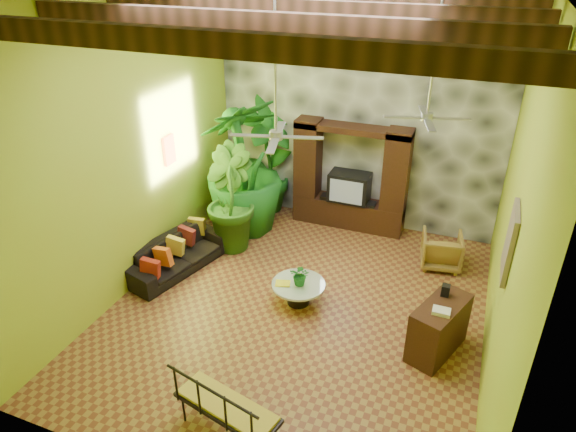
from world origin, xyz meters
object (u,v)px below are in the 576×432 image
at_px(sofa, 176,254).
at_px(iron_bench, 224,407).
at_px(side_console, 439,328).
at_px(entertainment_center, 350,185).
at_px(ceiling_fan_front, 276,121).
at_px(ceiling_fan_back, 429,103).
at_px(tall_plant_a, 268,156).
at_px(tall_plant_c, 243,167).
at_px(wicker_armchair, 441,250).
at_px(tall_plant_b, 228,199).
at_px(coffee_table, 298,290).

distance_m(sofa, iron_bench, 4.04).
bearing_deg(side_console, entertainment_center, 145.45).
relative_size(ceiling_fan_front, iron_bench, 1.27).
bearing_deg(ceiling_fan_front, ceiling_fan_back, 41.63).
bearing_deg(sofa, tall_plant_a, 1.77).
xyz_separation_m(ceiling_fan_back, iron_bench, (-1.54, -3.97, -2.86)).
bearing_deg(ceiling_fan_back, side_console, -62.92).
distance_m(ceiling_fan_front, tall_plant_c, 3.74).
distance_m(wicker_armchair, tall_plant_a, 4.21).
bearing_deg(tall_plant_a, ceiling_fan_back, -29.16).
distance_m(entertainment_center, wicker_armchair, 2.36).
relative_size(wicker_armchair, tall_plant_a, 0.28).
relative_size(ceiling_fan_back, tall_plant_c, 0.65).
height_order(ceiling_fan_front, iron_bench, ceiling_fan_front).
height_order(tall_plant_a, iron_bench, tall_plant_a).
bearing_deg(wicker_armchair, side_console, 85.74).
height_order(wicker_armchair, iron_bench, iron_bench).
bearing_deg(wicker_armchair, iron_bench, 58.22).
bearing_deg(tall_plant_b, sofa, -116.08).
bearing_deg(tall_plant_c, sofa, -105.70).
bearing_deg(sofa, iron_bench, -124.26).
bearing_deg(ceiling_fan_back, entertainment_center, 129.57).
xyz_separation_m(ceiling_fan_back, wicker_armchair, (0.49, 1.03, -3.06)).
relative_size(sofa, tall_plant_b, 0.99).
height_order(ceiling_fan_back, side_console, ceiling_fan_back).
bearing_deg(iron_bench, tall_plant_c, 125.95).
relative_size(tall_plant_a, tall_plant_b, 1.27).
height_order(entertainment_center, tall_plant_c, tall_plant_c).
height_order(wicker_armchair, tall_plant_a, tall_plant_a).
bearing_deg(sofa, entertainment_center, -27.03).
bearing_deg(coffee_table, tall_plant_b, 146.62).
relative_size(sofa, tall_plant_a, 0.78).
bearing_deg(entertainment_center, ceiling_fan_front, -93.24).
relative_size(ceiling_fan_back, tall_plant_b, 0.88).
relative_size(entertainment_center, tall_plant_a, 0.89).
relative_size(entertainment_center, iron_bench, 1.64).
xyz_separation_m(entertainment_center, coffee_table, (-0.05, -3.00, -0.71)).
bearing_deg(iron_bench, wicker_armchair, 81.00).
xyz_separation_m(entertainment_center, ceiling_fan_front, (-0.20, -3.54, 2.44)).
relative_size(ceiling_fan_front, tall_plant_a, 0.69).
height_order(entertainment_center, tall_plant_a, tall_plant_a).
bearing_deg(side_console, tall_plant_c, 171.78).
bearing_deg(tall_plant_c, iron_bench, -67.15).
bearing_deg(side_console, coffee_table, -167.52).
xyz_separation_m(ceiling_fan_back, coffee_table, (-1.65, -1.06, -3.15)).
distance_m(sofa, side_console, 4.91).
height_order(tall_plant_b, tall_plant_c, tall_plant_c).
relative_size(entertainment_center, wicker_armchair, 3.24).
xyz_separation_m(tall_plant_a, tall_plant_b, (-0.11, -1.72, -0.28)).
height_order(entertainment_center, tall_plant_b, entertainment_center).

